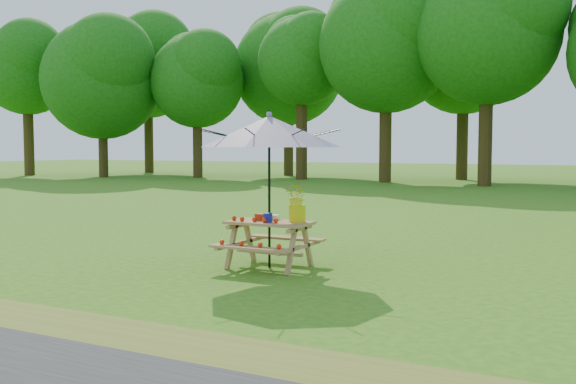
% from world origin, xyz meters
% --- Properties ---
extents(ground, '(120.00, 120.00, 0.00)m').
position_xyz_m(ground, '(0.00, 0.00, 0.00)').
color(ground, '#346C14').
rests_on(ground, ground).
extents(treeline, '(60.00, 12.00, 16.00)m').
position_xyz_m(treeline, '(0.00, 22.00, 8.00)').
color(treeline, '#165F10').
rests_on(treeline, ground).
extents(picnic_table, '(1.20, 1.32, 0.67)m').
position_xyz_m(picnic_table, '(2.93, 0.88, 0.33)').
color(picnic_table, '#A8704C').
rests_on(picnic_table, ground).
extents(patio_umbrella, '(2.44, 2.44, 2.25)m').
position_xyz_m(patio_umbrella, '(2.93, 0.88, 1.95)').
color(patio_umbrella, black).
rests_on(patio_umbrella, ground).
extents(produce_bins, '(0.33, 0.46, 0.13)m').
position_xyz_m(produce_bins, '(2.89, 0.90, 0.72)').
color(produce_bins, '#AD2D0D').
rests_on(produce_bins, picnic_table).
extents(tomatoes_row, '(0.77, 0.13, 0.07)m').
position_xyz_m(tomatoes_row, '(2.78, 0.70, 0.71)').
color(tomatoes_row, red).
rests_on(tomatoes_row, picnic_table).
extents(flower_bucket, '(0.38, 0.35, 0.53)m').
position_xyz_m(flower_bucket, '(3.31, 1.01, 0.95)').
color(flower_bucket, yellow).
rests_on(flower_bucket, picnic_table).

